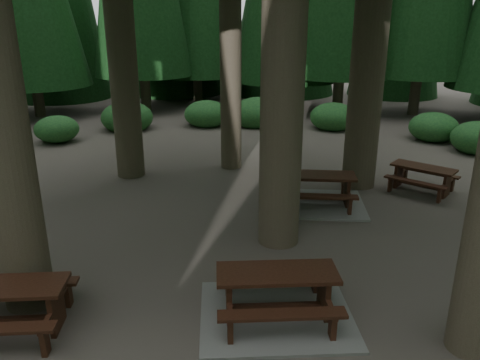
% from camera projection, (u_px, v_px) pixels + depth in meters
% --- Properties ---
extents(ground, '(80.00, 80.00, 0.00)m').
position_uv_depth(ground, '(239.00, 240.00, 9.87)').
color(ground, '#4D463F').
rests_on(ground, ground).
extents(picnic_table_a, '(2.83, 2.55, 0.80)m').
position_uv_depth(picnic_table_a, '(276.00, 301.00, 7.27)').
color(picnic_table_a, gray).
rests_on(picnic_table_a, ground).
extents(picnic_table_c, '(2.66, 2.32, 0.81)m').
position_uv_depth(picnic_table_c, '(316.00, 194.00, 11.67)').
color(picnic_table_c, gray).
rests_on(picnic_table_c, ground).
extents(picnic_table_d, '(2.02, 1.87, 0.70)m').
position_uv_depth(picnic_table_d, '(423.00, 175.00, 12.54)').
color(picnic_table_d, black).
rests_on(picnic_table_d, ground).
extents(picnic_table_e, '(2.12, 1.89, 0.77)m').
position_uv_depth(picnic_table_e, '(6.00, 300.00, 6.88)').
color(picnic_table_e, black).
rests_on(picnic_table_e, ground).
extents(shrub_ring, '(23.86, 24.64, 1.49)m').
position_uv_depth(shrub_ring, '(278.00, 213.00, 10.26)').
color(shrub_ring, '#1B4F27').
rests_on(shrub_ring, ground).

